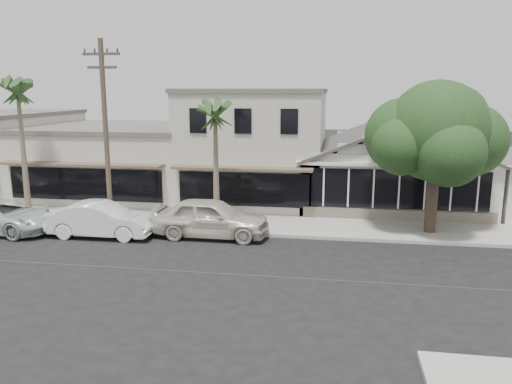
% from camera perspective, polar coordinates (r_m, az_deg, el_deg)
% --- Properties ---
extents(ground, '(140.00, 140.00, 0.00)m').
position_cam_1_polar(ground, '(18.41, 3.00, -9.71)').
color(ground, black).
rests_on(ground, ground).
extents(sidewalk_north, '(90.00, 3.50, 0.15)m').
position_cam_1_polar(sidewalk_north, '(26.57, -12.82, -3.10)').
color(sidewalk_north, '#9E9991').
rests_on(sidewalk_north, ground).
extents(corner_shop, '(10.40, 8.60, 5.10)m').
position_cam_1_polar(corner_shop, '(29.98, 15.22, 3.40)').
color(corner_shop, white).
rests_on(corner_shop, ground).
extents(row_building_near, '(8.00, 10.00, 6.50)m').
position_cam_1_polar(row_building_near, '(31.12, 0.22, 5.27)').
color(row_building_near, beige).
rests_on(row_building_near, ground).
extents(row_building_midnear, '(10.00, 10.00, 4.20)m').
position_cam_1_polar(row_building_midnear, '(33.83, -15.05, 3.42)').
color(row_building_midnear, beige).
rests_on(row_building_midnear, ground).
extents(utility_pole, '(1.80, 0.24, 9.00)m').
position_cam_1_polar(utility_pole, '(24.80, -16.80, 6.73)').
color(utility_pole, brown).
rests_on(utility_pole, ground).
extents(car_0, '(5.39, 2.23, 1.83)m').
position_cam_1_polar(car_0, '(23.06, -5.19, -2.94)').
color(car_0, beige).
rests_on(car_0, ground).
extents(car_1, '(4.91, 1.77, 1.61)m').
position_cam_1_polar(car_1, '(24.12, -17.25, -3.04)').
color(car_1, white).
rests_on(car_1, ground).
extents(car_2, '(5.72, 3.23, 1.51)m').
position_cam_1_polar(car_2, '(26.72, -26.90, -2.50)').
color(car_2, '#B0BDB9').
rests_on(car_2, ground).
extents(shade_tree, '(6.44, 5.83, 7.15)m').
position_cam_1_polar(shade_tree, '(24.29, 19.71, 6.26)').
color(shade_tree, '#47362B').
rests_on(shade_tree, ground).
extents(palm_east, '(2.96, 2.96, 6.60)m').
position_cam_1_polar(palm_east, '(23.48, -4.70, 8.95)').
color(palm_east, '#726651').
rests_on(palm_east, ground).
extents(palm_mid, '(2.72, 2.72, 7.67)m').
position_cam_1_polar(palm_mid, '(28.75, -25.59, 10.30)').
color(palm_mid, '#726651').
rests_on(palm_mid, ground).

